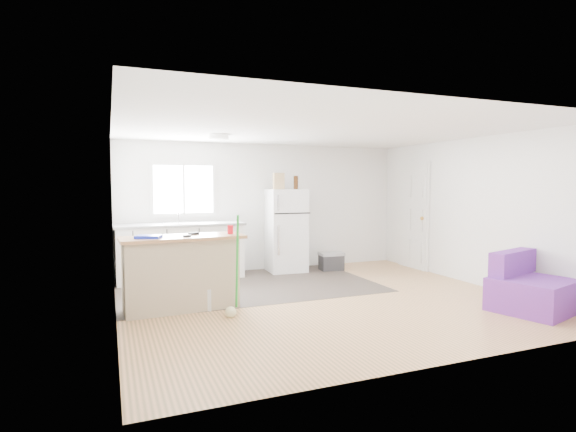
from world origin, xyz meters
The scene contains 19 objects.
room centered at (0.00, 0.00, 1.20)m, with size 5.51×5.01×2.41m.
vinyl_zone centered at (-0.73, 1.25, 0.00)m, with size 4.05×2.50×0.00m, color #322B25.
window centered at (-1.55, 2.49, 1.55)m, with size 1.18×0.06×0.98m.
interior_door centered at (2.72, 1.55, 1.02)m, with size 0.11×0.92×2.10m.
ceiling_fixture centered at (-1.20, 1.20, 2.36)m, with size 0.30×0.30×0.07m, color white.
kitchen_cabinets centered at (-1.67, 2.16, 0.49)m, with size 2.18×0.70×1.26m.
peninsula centered at (-1.94, 0.25, 0.49)m, with size 1.61×0.69×0.97m.
refrigerator centered at (0.29, 2.16, 0.77)m, with size 0.72×0.68×1.55m.
cooler centered at (1.12, 1.92, 0.17)m, with size 0.47×0.34×0.34m.
purple_seat centered at (2.25, -1.49, 0.27)m, with size 1.11×1.09×0.75m.
cleaner_jug centered at (-1.66, 0.07, 0.15)m, with size 0.18×0.16×0.34m.
mop centered at (-1.40, -0.30, 0.23)m, with size 0.23×0.36×1.28m.
red_cup centered at (-1.28, 0.25, 1.03)m, with size 0.08×0.08×0.12m, color red.
blue_tray centered at (-2.35, 0.17, 0.99)m, with size 0.30×0.22×0.04m, color #1627CE.
tool_a centered at (-1.76, 0.33, 0.98)m, with size 0.14×0.05×0.03m, color black.
tool_b centered at (-1.89, 0.10, 0.98)m, with size 0.10×0.04×0.03m, color black.
cardboard_box centered at (0.11, 2.08, 1.70)m, with size 0.20×0.10×0.30m, color tan.
bottle_left centered at (0.45, 2.09, 1.67)m, with size 0.07×0.07×0.25m, color #3D200B.
bottle_right centered at (0.50, 2.16, 1.67)m, with size 0.07×0.07×0.25m, color #3D200B.
Camera 1 is at (-2.80, -5.65, 1.64)m, focal length 28.00 mm.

